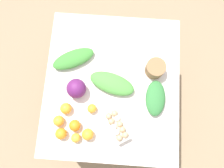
{
  "coord_description": "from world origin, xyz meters",
  "views": [
    {
      "loc": [
        -0.35,
        -0.03,
        2.34
      ],
      "look_at": [
        0.0,
        0.0,
        0.77
      ],
      "focal_mm": 35.0,
      "sensor_mm": 36.0,
      "label": 1
    }
  ],
  "objects": [
    {
      "name": "cabbage_purple",
      "position": [
        -0.06,
        0.25,
        0.82
      ],
      "size": [
        0.14,
        0.14,
        0.14
      ],
      "primitive_type": "sphere",
      "color": "#601E5B",
      "rests_on": "dining_table"
    },
    {
      "name": "dining_table",
      "position": [
        0.0,
        0.0,
        0.65
      ],
      "size": [
        1.13,
        1.01,
        0.75
      ],
      "color": "silver",
      "rests_on": "ground_plane"
    },
    {
      "name": "orange_1",
      "position": [
        -0.32,
        0.24,
        0.79
      ],
      "size": [
        0.08,
        0.08,
        0.08
      ],
      "primitive_type": "sphere",
      "color": "orange",
      "rests_on": "dining_table"
    },
    {
      "name": "orange_4",
      "position": [
        -0.4,
        0.22,
        0.78
      ],
      "size": [
        0.07,
        0.07,
        0.07
      ],
      "primitive_type": "sphere",
      "color": "#F9A833",
      "rests_on": "dining_table"
    },
    {
      "name": "greens_bunch_dandelion",
      "position": [
        -0.09,
        -0.32,
        0.78
      ],
      "size": [
        0.26,
        0.15,
        0.07
      ],
      "primitive_type": "ellipsoid",
      "rotation": [
        0.0,
        0.0,
        6.26
      ],
      "color": "#337538",
      "rests_on": "dining_table"
    },
    {
      "name": "ground_plane",
      "position": [
        0.0,
        0.0,
        0.0
      ],
      "size": [
        8.0,
        8.0,
        0.0
      ],
      "primitive_type": "plane",
      "color": "#937A5B"
    },
    {
      "name": "orange_0",
      "position": [
        -0.38,
        0.33,
        0.79
      ],
      "size": [
        0.08,
        0.08,
        0.08
      ],
      "primitive_type": "sphere",
      "color": "orange",
      "rests_on": "dining_table"
    },
    {
      "name": "egg_carton",
      "position": [
        -0.3,
        -0.05,
        0.79
      ],
      "size": [
        0.26,
        0.21,
        0.09
      ],
      "rotation": [
        0.0,
        0.0,
        3.67
      ],
      "color": "beige",
      "rests_on": "dining_table"
    },
    {
      "name": "greens_bunch_beet_tops",
      "position": [
        0.17,
        0.3,
        0.78
      ],
      "size": [
        0.26,
        0.35,
        0.07
      ],
      "primitive_type": "ellipsoid",
      "rotation": [
        0.0,
        0.0,
        2.03
      ],
      "color": "#3D8433",
      "rests_on": "dining_table"
    },
    {
      "name": "paper_bag",
      "position": [
        0.13,
        -0.31,
        0.8
      ],
      "size": [
        0.14,
        0.14,
        0.1
      ],
      "primitive_type": "cylinder",
      "color": "olive",
      "rests_on": "dining_table"
    },
    {
      "name": "greens_bunch_chard",
      "position": [
        -0.0,
        0.0,
        0.79
      ],
      "size": [
        0.24,
        0.37,
        0.08
      ],
      "primitive_type": "ellipsoid",
      "rotation": [
        0.0,
        0.0,
        4.43
      ],
      "color": "#4C933D",
      "rests_on": "dining_table"
    },
    {
      "name": "orange_2",
      "position": [
        -0.19,
        0.13,
        0.78
      ],
      "size": [
        0.07,
        0.07,
        0.07
      ],
      "primitive_type": "sphere",
      "color": "orange",
      "rests_on": "dining_table"
    },
    {
      "name": "orange_6",
      "position": [
        -0.3,
        0.36,
        0.79
      ],
      "size": [
        0.08,
        0.08,
        0.08
      ],
      "primitive_type": "sphere",
      "color": "orange",
      "rests_on": "dining_table"
    },
    {
      "name": "orange_3",
      "position": [
        -0.37,
        0.14,
        0.79
      ],
      "size": [
        0.08,
        0.08,
        0.08
      ],
      "primitive_type": "sphere",
      "color": "orange",
      "rests_on": "dining_table"
    },
    {
      "name": "orange_5",
      "position": [
        -0.21,
        0.31,
        0.79
      ],
      "size": [
        0.08,
        0.08,
        0.08
      ],
      "primitive_type": "sphere",
      "color": "orange",
      "rests_on": "dining_table"
    }
  ]
}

